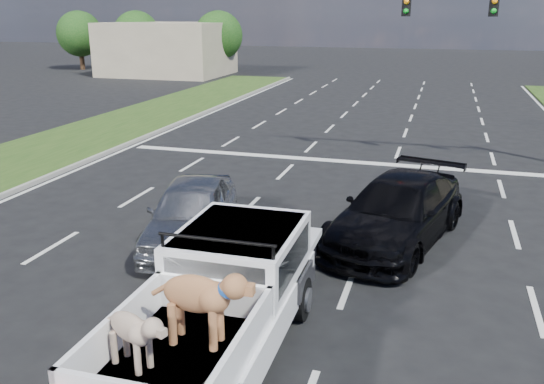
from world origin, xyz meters
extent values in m
plane|color=black|center=(0.00, 0.00, 0.00)|extent=(160.00, 160.00, 0.00)
cube|color=silver|center=(-5.25, 6.00, 0.01)|extent=(0.12, 60.00, 0.01)
cube|color=silver|center=(-1.75, 6.00, 0.01)|extent=(0.12, 60.00, 0.01)
cube|color=silver|center=(1.75, 6.00, 0.01)|extent=(0.12, 60.00, 0.01)
cube|color=silver|center=(5.25, 6.00, 0.01)|extent=(0.12, 60.00, 0.01)
cube|color=silver|center=(-8.80, 6.00, 0.01)|extent=(0.15, 60.00, 0.01)
cube|color=silver|center=(0.00, 10.00, 0.01)|extent=(17.00, 0.45, 0.01)
cube|color=#224415|center=(-11.50, 6.00, 0.05)|extent=(5.00, 60.00, 0.10)
cube|color=gray|center=(-9.05, 6.00, 0.07)|extent=(0.15, 60.00, 0.14)
cube|color=black|center=(4.60, 10.50, 5.60)|extent=(0.30, 0.18, 0.95)
cube|color=black|center=(1.80, 10.50, 5.60)|extent=(0.30, 0.18, 0.95)
cube|color=tan|center=(-20.00, 36.00, 2.20)|extent=(10.00, 8.00, 4.40)
cylinder|color=#332114|center=(-30.00, 38.00, 1.08)|extent=(0.44, 0.44, 2.16)
sphere|color=#103B10|center=(-30.00, 38.00, 3.30)|extent=(4.20, 4.20, 4.20)
cylinder|color=#332114|center=(-24.00, 38.00, 1.08)|extent=(0.44, 0.44, 2.16)
sphere|color=#103B10|center=(-24.00, 38.00, 3.30)|extent=(4.20, 4.20, 4.20)
cylinder|color=#332114|center=(-16.00, 38.00, 1.08)|extent=(0.44, 0.44, 2.16)
sphere|color=#103B10|center=(-16.00, 38.00, 3.30)|extent=(4.20, 4.20, 4.20)
cylinder|color=black|center=(-0.71, -1.54, 0.39)|extent=(0.30, 0.79, 0.79)
cylinder|color=black|center=(1.10, -1.52, 0.39)|extent=(0.30, 0.79, 0.79)
cube|color=white|center=(0.21, -3.39, 0.68)|extent=(2.02, 5.51, 0.54)
cube|color=white|center=(0.20, -2.10, 1.40)|extent=(1.93, 2.40, 0.89)
cube|color=black|center=(0.21, -3.28, 1.43)|extent=(1.61, 0.05, 0.64)
cylinder|color=black|center=(0.21, -3.14, 2.05)|extent=(1.87, 0.07, 0.05)
cube|color=black|center=(0.22, -4.61, 0.92)|extent=(1.87, 2.66, 0.06)
cube|color=white|center=(-0.66, -4.62, 1.22)|extent=(0.11, 2.64, 0.54)
cube|color=white|center=(1.11, -4.60, 1.22)|extent=(0.11, 2.64, 0.54)
imported|color=#A3A6AA|center=(-2.20, 1.22, 0.77)|extent=(2.76, 4.79, 1.53)
imported|color=black|center=(2.45, 2.66, 0.77)|extent=(3.47, 5.68, 1.54)
camera|label=1|loc=(3.26, -10.49, 5.28)|focal=38.00mm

